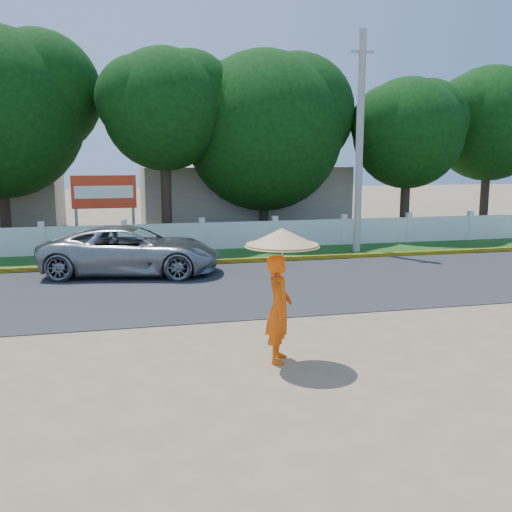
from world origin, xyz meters
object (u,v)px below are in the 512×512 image
Objects in this scene: utility_pole at (360,144)px; billboard at (104,196)px; monk_with_parasol at (280,275)px; vehicle at (132,250)px.

utility_pole reaches higher than billboard.
billboard reaches higher than monk_with_parasol.
monk_with_parasol is at bearing -119.58° from utility_pole.
utility_pole is at bearing 60.42° from monk_with_parasol.
utility_pole reaches higher than monk_with_parasol.
billboard is at bearing 21.55° from vehicle.
vehicle is 8.93m from monk_with_parasol.
vehicle is at bearing 105.64° from monk_with_parasol.
billboard is at bearing 162.73° from utility_pole.
vehicle is 2.28× the size of monk_with_parasol.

